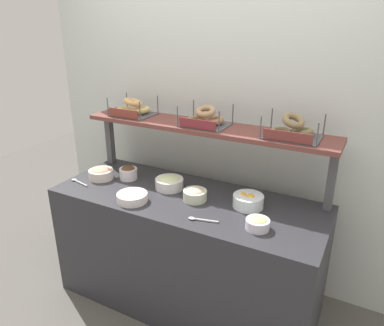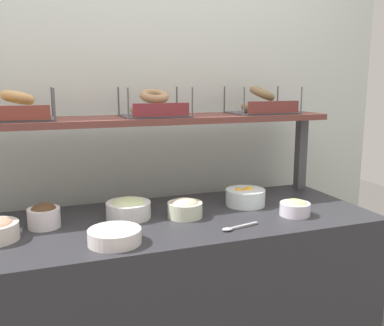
{
  "view_description": "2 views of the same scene",
  "coord_description": "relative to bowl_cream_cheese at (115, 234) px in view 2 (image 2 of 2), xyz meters",
  "views": [
    {
      "loc": [
        1.05,
        -1.89,
        1.95
      ],
      "look_at": [
        0.0,
        0.08,
        1.07
      ],
      "focal_mm": 33.97,
      "sensor_mm": 36.0,
      "label": 1
    },
    {
      "loc": [
        -0.53,
        -1.72,
        1.44
      ],
      "look_at": [
        0.11,
        0.01,
        1.09
      ],
      "focal_mm": 39.65,
      "sensor_mm": 36.0,
      "label": 2
    }
  ],
  "objects": [
    {
      "name": "bowl_chocolate_spread",
      "position": [
        -0.24,
        0.28,
        0.02
      ],
      "size": [
        0.13,
        0.13,
        0.1
      ],
      "color": "white",
      "rests_on": "deli_counter"
    },
    {
      "name": "serving_spoon_near_plate",
      "position": [
        0.49,
        -0.02,
        -0.03
      ],
      "size": [
        0.18,
        0.06,
        0.01
      ],
      "color": "#B7B7BC",
      "rests_on": "deli_counter"
    },
    {
      "name": "deli_counter",
      "position": [
        0.28,
        0.21,
        -0.46
      ],
      "size": [
        1.83,
        0.7,
        0.85
      ],
      "primitive_type": "cube",
      "color": "#2D2D33",
      "rests_on": "ground_plane"
    },
    {
      "name": "bagel_basket_everything",
      "position": [
        0.29,
        0.47,
        0.44
      ],
      "size": [
        0.31,
        0.26,
        0.14
      ],
      "color": "#4C4C51",
      "rests_on": "upper_shelf"
    },
    {
      "name": "shelf_riser_right",
      "position": [
        1.14,
        0.48,
        0.17
      ],
      "size": [
        0.05,
        0.05,
        0.4
      ],
      "primitive_type": "cube",
      "color": "#4C4C51",
      "rests_on": "deli_counter"
    },
    {
      "name": "upper_shelf",
      "position": [
        0.28,
        0.48,
        0.38
      ],
      "size": [
        1.79,
        0.32,
        0.03
      ],
      "primitive_type": "cube",
      "color": "brown",
      "rests_on": "shelf_riser_left"
    },
    {
      "name": "bagel_basket_plain",
      "position": [
        -0.32,
        0.48,
        0.44
      ],
      "size": [
        0.3,
        0.25,
        0.14
      ],
      "color": "#4C4C51",
      "rests_on": "upper_shelf"
    },
    {
      "name": "bagel_basket_poppy",
      "position": [
        0.87,
        0.47,
        0.44
      ],
      "size": [
        0.34,
        0.25,
        0.15
      ],
      "color": "#4C4C51",
      "rests_on": "upper_shelf"
    },
    {
      "name": "bowl_egg_salad",
      "position": [
        0.83,
        0.06,
        0.0
      ],
      "size": [
        0.14,
        0.14,
        0.07
      ],
      "color": "white",
      "rests_on": "deli_counter"
    },
    {
      "name": "bowl_fruit_salad",
      "position": [
        0.69,
        0.28,
        0.01
      ],
      "size": [
        0.19,
        0.19,
        0.09
      ],
      "color": "white",
      "rests_on": "deli_counter"
    },
    {
      "name": "bowl_potato_salad",
      "position": [
        0.35,
        0.21,
        0.01
      ],
      "size": [
        0.16,
        0.16,
        0.09
      ],
      "color": "silver",
      "rests_on": "deli_counter"
    },
    {
      "name": "bowl_cream_cheese",
      "position": [
        0.0,
        0.0,
        0.0
      ],
      "size": [
        0.2,
        0.2,
        0.07
      ],
      "color": "silver",
      "rests_on": "deli_counter"
    },
    {
      "name": "bowl_scallion_spread",
      "position": [
        0.11,
        0.28,
        0.01
      ],
      "size": [
        0.2,
        0.2,
        0.09
      ],
      "color": "white",
      "rests_on": "deli_counter"
    },
    {
      "name": "back_wall",
      "position": [
        0.28,
        0.76,
        0.32
      ],
      "size": [
        3.03,
        0.06,
        2.4
      ],
      "primitive_type": "cube",
      "color": "silver",
      "rests_on": "ground_plane"
    }
  ]
}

